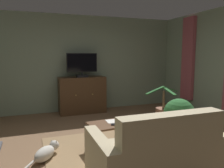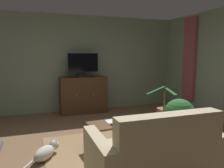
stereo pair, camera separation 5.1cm
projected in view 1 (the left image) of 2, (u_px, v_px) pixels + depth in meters
name	position (u px, v px, depth m)	size (l,w,h in m)	color
ground_plane	(120.00, 152.00, 3.66)	(6.23, 6.50, 0.04)	brown
wall_back	(80.00, 64.00, 6.27)	(6.23, 0.10, 2.67)	gray
curtain_panel_far	(188.00, 59.00, 6.08)	(0.10, 0.44, 2.24)	#A34C56
rug_central	(108.00, 151.00, 3.64)	(2.00, 1.91, 0.01)	#8E704C
tv_cabinet	(82.00, 96.00, 6.04)	(1.24, 0.52, 0.99)	black
television	(82.00, 64.00, 5.88)	(0.81, 0.20, 0.64)	black
coffee_table	(120.00, 125.00, 3.74)	(1.08, 0.57, 0.46)	brown
tv_remote	(116.00, 124.00, 3.56)	(0.17, 0.05, 0.02)	black
folded_newspaper	(115.00, 121.00, 3.77)	(0.30, 0.22, 0.01)	silver
sofa_floral	(156.00, 158.00, 2.73)	(1.55, 0.93, 0.96)	tan
potted_plant_tall_palm_by_window	(163.00, 112.00, 5.42)	(0.89, 0.89, 0.83)	#99664C
potted_plant_leafy_by_curtain	(179.00, 115.00, 4.14)	(0.59, 0.59, 0.77)	beige
cat	(46.00, 152.00, 3.37)	(0.55, 0.59, 0.23)	beige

